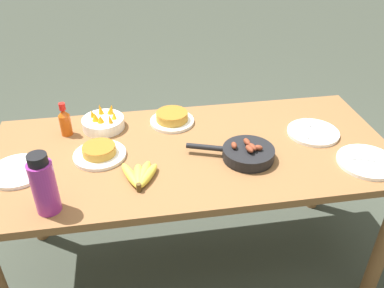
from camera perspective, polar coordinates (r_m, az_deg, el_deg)
name	(u,v)px	position (r m, az deg, el deg)	size (l,w,h in m)	color
ground_plane	(192,263)	(2.32, 0.00, -16.34)	(14.00, 14.00, 0.00)	#383D33
dining_table	(192,167)	(1.87, 0.00, -3.32)	(1.79, 0.80, 0.75)	brown
banana_bunch	(140,176)	(1.64, -7.28, -4.45)	(0.17, 0.19, 0.04)	gold
skillet	(247,153)	(1.76, 7.70, -1.27)	(0.37, 0.22, 0.09)	black
frittata_plate_center	(99,152)	(1.81, -12.86, -1.16)	(0.23, 0.23, 0.05)	white
frittata_plate_side	(172,118)	(2.01, -2.82, 3.62)	(0.22, 0.22, 0.06)	white
empty_plate_near_front	(313,132)	(2.01, 16.62, 1.56)	(0.24, 0.24, 0.02)	white
empty_plate_far_left	(367,162)	(1.88, 23.37, -2.31)	(0.25, 0.25, 0.02)	white
empty_plate_far_right	(18,171)	(1.82, -23.26, -3.52)	(0.24, 0.24, 0.02)	white
fruit_bowl_mango	(103,122)	(2.01, -12.36, 3.03)	(0.20, 0.20, 0.11)	white
water_bottle	(44,185)	(1.53, -20.08, -5.42)	(0.09, 0.09, 0.24)	#992D89
hot_sauce_bottle	(65,121)	(1.98, -17.40, 3.08)	(0.05, 0.05, 0.16)	#C64C0F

